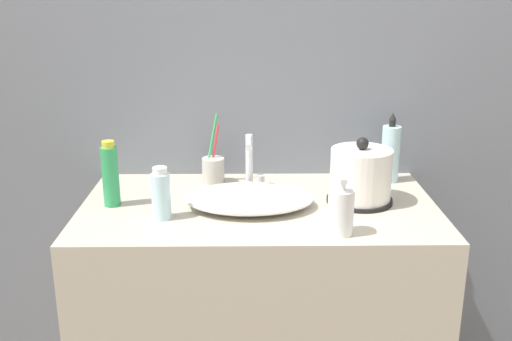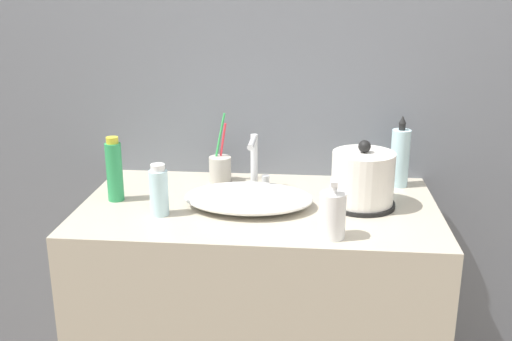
{
  "view_description": "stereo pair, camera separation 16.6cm",
  "coord_description": "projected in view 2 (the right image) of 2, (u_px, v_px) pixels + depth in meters",
  "views": [
    {
      "loc": [
        -0.03,
        -1.3,
        1.49
      ],
      "look_at": [
        -0.01,
        0.28,
        0.98
      ],
      "focal_mm": 42.0,
      "sensor_mm": 36.0,
      "label": 1
    },
    {
      "loc": [
        0.14,
        -1.29,
        1.49
      ],
      "look_at": [
        -0.01,
        0.28,
        0.98
      ],
      "focal_mm": 42.0,
      "sensor_mm": 36.0,
      "label": 2
    }
  ],
  "objects": [
    {
      "name": "sink_basin",
      "position": [
        249.0,
        198.0,
        1.66
      ],
      "size": [
        0.36,
        0.24,
        0.05
      ],
      "color": "white",
      "rests_on": "vanity_counter"
    },
    {
      "name": "mouthwash_bottle",
      "position": [
        159.0,
        191.0,
        1.59
      ],
      "size": [
        0.05,
        0.05,
        0.14
      ],
      "color": "silver",
      "rests_on": "vanity_counter"
    },
    {
      "name": "shampoo_bottle",
      "position": [
        114.0,
        170.0,
        1.7
      ],
      "size": [
        0.05,
        0.05,
        0.19
      ],
      "color": "#2D9956",
      "rests_on": "vanity_counter"
    },
    {
      "name": "hand_cream_bottle",
      "position": [
        400.0,
        157.0,
        1.82
      ],
      "size": [
        0.06,
        0.06,
        0.22
      ],
      "color": "silver",
      "rests_on": "vanity_counter"
    },
    {
      "name": "toothbrush_cup",
      "position": [
        220.0,
        168.0,
        1.87
      ],
      "size": [
        0.07,
        0.07,
        0.22
      ],
      "color": "#B7B2A8",
      "rests_on": "vanity_counter"
    },
    {
      "name": "vanity_counter",
      "position": [
        259.0,
        340.0,
        1.82
      ],
      "size": [
        1.0,
        0.56,
        0.88
      ],
      "color": "#B7AD99",
      "rests_on": "ground_plane"
    },
    {
      "name": "electric_kettle",
      "position": [
        363.0,
        181.0,
        1.66
      ],
      "size": [
        0.19,
        0.19,
        0.19
      ],
      "color": "black",
      "rests_on": "vanity_counter"
    },
    {
      "name": "wall_back",
      "position": [
        268.0,
        44.0,
        1.85
      ],
      "size": [
        6.0,
        0.04,
        2.6
      ],
      "color": "slate",
      "rests_on": "ground_plane"
    },
    {
      "name": "lotion_bottle",
      "position": [
        333.0,
        214.0,
        1.45
      ],
      "size": [
        0.06,
        0.06,
        0.15
      ],
      "color": "white",
      "rests_on": "vanity_counter"
    },
    {
      "name": "faucet",
      "position": [
        256.0,
        160.0,
        1.78
      ],
      "size": [
        0.06,
        0.13,
        0.17
      ],
      "color": "silver",
      "rests_on": "vanity_counter"
    }
  ]
}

